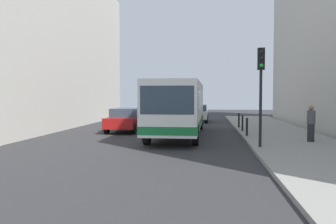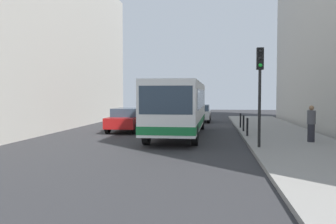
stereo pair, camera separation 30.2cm
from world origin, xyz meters
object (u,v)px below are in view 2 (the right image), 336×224
Objects in this scene: bollard_mid at (244,123)px; bollard_far at (240,120)px; bus at (179,105)px; traffic_light at (260,78)px; car_beside_bus at (127,119)px; bollard_near at (247,127)px; pedestrian_near_signal at (311,124)px; car_behind_bus at (200,113)px.

bollard_far is at bearing 90.00° from bollard_mid.
bus is 6.58m from traffic_light.
car_beside_bus is 4.64× the size of bollard_near.
bollard_far is at bearing 128.25° from pedestrian_near_signal.
car_behind_bus is (0.74, 10.69, -0.94)m from bus.
bus is 4.12m from car_beside_bus.
bus is 6.56× the size of pedestrian_near_signal.
bus is 2.49× the size of car_behind_bus.
pedestrian_near_signal is at bearing -59.78° from bollard_mid.
car_beside_bus is 11.17m from pedestrian_near_signal.
car_beside_bus reaches higher than bollard_near.
car_behind_bus is at bearing -93.46° from bus.
car_behind_bus is at bearing 113.59° from bollard_far.
bollard_near is 4.93m from bollard_far.
bollard_mid is 1.00× the size of bollard_far.
bus reaches higher than bollard_mid.
traffic_light is 4.32× the size of bollard_near.
car_behind_bus is at bearing 129.64° from pedestrian_near_signal.
bus is at bearing 126.25° from traffic_light.
car_beside_bus is 7.27m from bollard_mid.
bollard_mid is at bearing 176.20° from car_beside_bus.
car_behind_bus is 12.13m from bollard_near.
bus reaches higher than car_behind_bus.
car_beside_bus reaches higher than bollard_mid.
traffic_light reaches higher than car_beside_bus.
pedestrian_near_signal is (2.68, -7.07, 0.36)m from bollard_far.
traffic_light is at bearing -124.76° from pedestrian_near_signal.
bus is 11.62× the size of bollard_near.
bollard_near and bollard_mid have the same top height.
car_beside_bus is at bearing -164.81° from bollard_far.
bus is 11.62× the size of bollard_mid.
pedestrian_near_signal is at bearing -69.22° from bollard_far.
car_behind_bus is 15.01m from pedestrian_near_signal.
car_behind_bus reaches higher than bollard_far.
bollard_far is 7.57m from pedestrian_near_signal.
traffic_light is (3.08, -15.90, 2.22)m from car_behind_bus.
bus is at bearing 170.88° from pedestrian_near_signal.
car_beside_bus is at bearing 135.95° from traffic_light.
bollard_mid is (0.00, 2.47, 0.00)m from bollard_near.
pedestrian_near_signal is at bearing 153.91° from bus.
traffic_light is at bearing 101.99° from car_behind_bus.
bollard_far is (0.00, 2.47, 0.00)m from bollard_mid.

